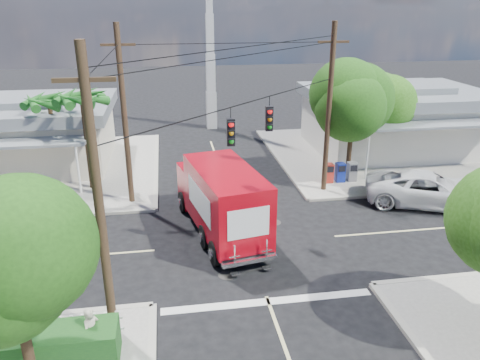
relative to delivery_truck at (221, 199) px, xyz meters
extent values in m
plane|color=black|center=(0.99, -1.18, -1.67)|extent=(120.00, 120.00, 0.00)
cube|color=gray|center=(11.99, 9.82, -1.60)|extent=(14.00, 14.00, 0.14)
cube|color=#ACA798|center=(4.99, 9.82, -1.60)|extent=(0.25, 14.00, 0.14)
cube|color=#ACA798|center=(11.99, 2.82, -1.60)|extent=(14.00, 0.25, 0.14)
cube|color=gray|center=(-10.01, 9.82, -1.60)|extent=(14.00, 14.00, 0.14)
cube|color=#ACA798|center=(-3.01, 9.82, -1.60)|extent=(0.25, 14.00, 0.14)
cube|color=#ACA798|center=(-10.01, 2.82, -1.60)|extent=(14.00, 0.25, 0.14)
cube|color=beige|center=(0.99, 8.82, -1.66)|extent=(0.12, 12.00, 0.01)
cube|color=beige|center=(10.99, -1.18, -1.66)|extent=(12.00, 0.12, 0.01)
cube|color=beige|center=(-9.01, -1.18, -1.66)|extent=(12.00, 0.12, 0.01)
cube|color=silver|center=(0.99, -5.48, -1.66)|extent=(7.50, 0.40, 0.01)
cube|color=silver|center=(13.49, 10.82, 0.17)|extent=(11.00, 8.00, 3.40)
cube|color=slate|center=(13.49, 10.82, 2.22)|extent=(11.80, 8.80, 0.70)
cube|color=slate|center=(13.49, 10.82, 2.72)|extent=(6.05, 4.40, 0.50)
cube|color=slate|center=(13.49, 5.92, 1.37)|extent=(9.90, 1.80, 0.15)
cylinder|color=silver|center=(9.09, 5.12, -0.08)|extent=(0.12, 0.12, 2.90)
cube|color=beige|center=(-11.01, 11.32, 0.07)|extent=(10.00, 8.00, 3.20)
cube|color=slate|center=(-11.01, 11.32, 2.02)|extent=(10.80, 8.80, 0.70)
cube|color=slate|center=(-11.01, 11.32, 2.52)|extent=(5.50, 4.40, 0.50)
cylinder|color=silver|center=(-7.01, 5.62, -0.18)|extent=(0.12, 0.12, 2.70)
cube|color=silver|center=(1.49, 18.82, -0.17)|extent=(0.80, 0.80, 3.00)
cube|color=silver|center=(1.49, 18.82, 2.83)|extent=(0.70, 0.70, 3.00)
cube|color=silver|center=(1.49, 18.82, 5.83)|extent=(0.60, 0.60, 3.00)
cylinder|color=#422D1C|center=(-6.01, -8.68, 0.33)|extent=(0.28, 0.28, 3.71)
sphere|color=#1E4A13|center=(-6.01, -8.68, 2.65)|extent=(3.71, 3.71, 3.71)
sphere|color=#1E4A13|center=(-5.66, -8.98, 2.53)|extent=(3.25, 3.25, 3.25)
cylinder|color=#422D1C|center=(8.19, 5.62, 0.52)|extent=(0.28, 0.28, 4.10)
sphere|color=#1E4A13|center=(8.19, 5.62, 3.08)|extent=(4.10, 4.10, 4.10)
sphere|color=#1E4A13|center=(7.79, 5.82, 3.34)|extent=(3.33, 3.33, 3.33)
sphere|color=#1E4A13|center=(8.54, 5.32, 2.95)|extent=(3.58, 3.58, 3.58)
cylinder|color=#422D1C|center=(10.79, 7.82, 0.27)|extent=(0.28, 0.28, 3.58)
sphere|color=#285911|center=(10.79, 7.82, 2.51)|extent=(3.58, 3.58, 3.58)
sphere|color=#285911|center=(10.39, 8.02, 2.73)|extent=(2.91, 2.91, 2.91)
sphere|color=#285911|center=(11.14, 7.52, 2.39)|extent=(3.14, 3.14, 3.14)
cylinder|color=#422D1C|center=(-6.51, 6.32, 0.97)|extent=(0.24, 0.24, 5.00)
cone|color=#1E671E|center=(-5.61, 6.32, 3.57)|extent=(0.50, 2.06, 0.98)
cone|color=#1E671E|center=(-5.95, 7.03, 3.57)|extent=(1.92, 1.68, 0.98)
cone|color=#1E671E|center=(-6.71, 7.20, 3.57)|extent=(2.12, 0.95, 0.98)
cone|color=#1E671E|center=(-7.32, 6.71, 3.57)|extent=(1.34, 2.07, 0.98)
cone|color=#1E671E|center=(-7.32, 5.93, 3.57)|extent=(1.34, 2.07, 0.98)
cone|color=#1E671E|center=(-6.71, 5.45, 3.57)|extent=(2.12, 0.95, 0.98)
cone|color=#1E671E|center=(-5.95, 5.62, 3.57)|extent=(1.92, 1.68, 0.98)
cylinder|color=#422D1C|center=(-8.51, 7.82, 0.77)|extent=(0.24, 0.24, 4.60)
cone|color=#1E671E|center=(-7.61, 7.82, 3.17)|extent=(0.50, 2.06, 0.98)
cone|color=#1E671E|center=(-7.95, 8.53, 3.17)|extent=(1.92, 1.68, 0.98)
cone|color=#1E671E|center=(-8.71, 8.70, 3.17)|extent=(2.12, 0.95, 0.98)
cone|color=#1E671E|center=(-9.32, 8.21, 3.17)|extent=(1.34, 2.07, 0.98)
cone|color=#1E671E|center=(-9.32, 7.43, 3.17)|extent=(1.34, 2.07, 0.98)
cone|color=#1E671E|center=(-8.71, 6.95, 3.17)|extent=(2.12, 0.95, 0.98)
cone|color=#1E671E|center=(-7.95, 7.12, 3.17)|extent=(1.92, 1.68, 0.98)
cylinder|color=#473321|center=(-4.21, -6.38, 2.83)|extent=(0.28, 0.28, 9.00)
cube|color=#473321|center=(-4.21, -6.38, 6.33)|extent=(1.60, 0.12, 0.12)
cylinder|color=#473321|center=(6.19, 4.02, 2.83)|extent=(0.28, 0.28, 9.00)
cube|color=#473321|center=(6.19, 4.02, 6.33)|extent=(1.60, 0.12, 0.12)
cylinder|color=#473321|center=(-4.21, 4.02, 2.83)|extent=(0.28, 0.28, 9.00)
cube|color=#473321|center=(-4.21, 4.02, 6.33)|extent=(1.60, 0.12, 0.12)
cylinder|color=black|center=(0.99, -1.18, 4.53)|extent=(10.43, 10.43, 0.04)
cube|color=black|center=(0.19, -1.98, 3.58)|extent=(0.30, 0.24, 1.05)
sphere|color=red|center=(0.19, -2.12, 3.91)|extent=(0.20, 0.20, 0.20)
cube|color=black|center=(2.09, -0.08, 3.58)|extent=(0.30, 0.24, 1.05)
sphere|color=red|center=(2.09, -0.22, 3.91)|extent=(0.20, 0.20, 0.20)
cube|color=silver|center=(-6.81, -6.78, -1.18)|extent=(5.94, 0.05, 0.08)
cube|color=silver|center=(-6.81, -6.78, -0.78)|extent=(5.94, 0.05, 0.08)
cube|color=silver|center=(-4.01, -6.78, -1.03)|extent=(0.09, 0.06, 1.00)
cube|color=#18441A|center=(-7.01, -7.58, -0.98)|extent=(6.20, 1.20, 1.10)
cube|color=red|center=(6.79, 5.02, -0.98)|extent=(0.50, 0.50, 1.10)
cube|color=#152897|center=(7.49, 5.02, -0.98)|extent=(0.50, 0.50, 1.10)
cube|color=slate|center=(8.19, 5.02, -0.98)|extent=(0.50, 0.50, 1.10)
cube|color=black|center=(-0.03, 0.15, -1.15)|extent=(3.50, 7.58, 0.23)
cube|color=#B40613|center=(-0.57, 2.95, -0.40)|extent=(2.51, 1.99, 2.06)
cube|color=black|center=(-0.69, 3.60, -0.03)|extent=(1.98, 0.60, 0.89)
cube|color=silver|center=(-0.73, 3.78, -1.06)|extent=(2.14, 0.52, 0.33)
cube|color=#B40613|center=(0.13, -0.68, 0.26)|extent=(3.33, 5.78, 2.72)
cube|color=white|center=(1.30, -0.46, 0.40)|extent=(0.66, 3.32, 1.22)
cube|color=white|center=(-1.04, -0.91, 0.40)|extent=(0.66, 3.32, 1.22)
cube|color=white|center=(0.65, -3.37, 0.40)|extent=(1.66, 0.34, 1.22)
cube|color=silver|center=(0.67, -3.49, -1.15)|extent=(2.25, 0.66, 0.17)
cube|color=silver|center=(0.05, -3.73, -0.78)|extent=(0.42, 0.14, 0.94)
cube|color=silver|center=(1.34, -3.48, -0.78)|extent=(0.42, 0.14, 0.94)
cylinder|color=black|center=(-1.60, 2.61, -1.15)|extent=(0.49, 1.07, 1.03)
cylinder|color=black|center=(0.52, 3.02, -1.15)|extent=(0.49, 1.07, 1.03)
cylinder|color=black|center=(-0.57, -2.73, -1.15)|extent=(0.49, 1.07, 1.03)
cylinder|color=black|center=(1.54, -2.32, -1.15)|extent=(0.49, 1.07, 1.03)
imported|color=silver|center=(10.84, 1.48, -0.81)|extent=(6.76, 4.91, 1.71)
imported|color=#BCB59F|center=(-4.64, -7.45, -0.71)|extent=(0.67, 0.71, 1.62)
camera|label=1|loc=(-2.17, -18.96, 8.23)|focal=35.00mm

